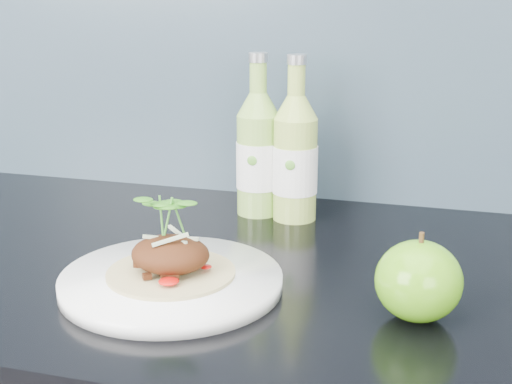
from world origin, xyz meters
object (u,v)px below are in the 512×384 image
green_apple (419,281)px  cider_bottle_right (295,158)px  dinner_plate (171,281)px  cider_bottle_left (258,154)px

green_apple → cider_bottle_right: 0.34m
dinner_plate → cider_bottle_left: cider_bottle_left is taller
dinner_plate → cider_bottle_left: bearing=86.2°
dinner_plate → cider_bottle_left: (0.02, 0.28, 0.08)m
cider_bottle_left → cider_bottle_right: size_ratio=1.00×
green_apple → cider_bottle_left: cider_bottle_left is taller
dinner_plate → green_apple: (0.27, -0.00, 0.03)m
dinner_plate → cider_bottle_right: 0.30m
dinner_plate → green_apple: bearing=-0.5°
green_apple → cider_bottle_right: size_ratio=0.49×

